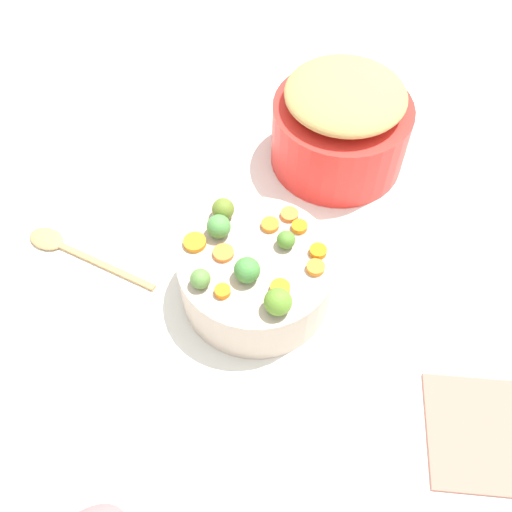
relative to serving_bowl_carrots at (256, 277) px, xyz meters
The scene contains 21 objects.
tabletop 0.08m from the serving_bowl_carrots, 93.48° to the left, with size 2.40×2.40×0.02m, color white.
serving_bowl_carrots is the anchor object (origin of this frame).
metal_pot 0.37m from the serving_bowl_carrots, 160.67° to the left, with size 0.27×0.27×0.14m, color red.
stuffing_mound 0.39m from the serving_bowl_carrots, 160.67° to the left, with size 0.23×0.23×0.06m, color tan.
carrot_slice_0 0.11m from the serving_bowl_carrots, 138.40° to the left, with size 0.03×0.03×0.01m, color orange.
carrot_slice_1 0.12m from the serving_bowl_carrots, 104.61° to the left, with size 0.03×0.03×0.01m, color orange.
carrot_slice_2 0.10m from the serving_bowl_carrots, 31.70° to the right, with size 0.03×0.03×0.01m, color orange.
carrot_slice_3 0.11m from the serving_bowl_carrots, 86.08° to the left, with size 0.03×0.03×0.01m, color orange.
carrot_slice_4 0.09m from the serving_bowl_carrots, 37.72° to the left, with size 0.03×0.03×0.01m, color orange.
carrot_slice_5 0.08m from the serving_bowl_carrots, 91.10° to the right, with size 0.03×0.03×0.01m, color orange.
carrot_slice_6 0.12m from the serving_bowl_carrots, 99.41° to the right, with size 0.04×0.04×0.01m, color orange.
carrot_slice_7 0.09m from the serving_bowl_carrots, 168.12° to the left, with size 0.03×0.03×0.01m, color orange.
carrot_slice_8 0.12m from the serving_bowl_carrots, 157.47° to the left, with size 0.03×0.03×0.01m, color orange.
brussels_sprout_0 0.09m from the serving_bowl_carrots, 126.45° to the left, with size 0.03×0.03×0.03m, color #4E812C.
brussels_sprout_1 0.08m from the serving_bowl_carrots, 14.45° to the right, with size 0.04×0.04×0.04m, color #428439.
brussels_sprout_2 0.11m from the serving_bowl_carrots, 122.67° to the right, with size 0.04×0.04×0.04m, color #4A893F.
brussels_sprout_3 0.12m from the serving_bowl_carrots, 27.76° to the left, with size 0.04×0.04×0.04m, color #598728.
brussels_sprout_4 0.12m from the serving_bowl_carrots, 53.71° to the right, with size 0.03×0.03×0.03m, color #57833B.
brussels_sprout_5 0.13m from the serving_bowl_carrots, 140.65° to the right, with size 0.04×0.04×0.04m, color olive.
wooden_spoon 0.37m from the serving_bowl_carrots, 97.59° to the right, with size 0.12×0.27×0.01m.
dish_towel 0.42m from the serving_bowl_carrots, 60.80° to the left, with size 0.18×0.15×0.01m, color #BB6C5B.
Camera 1 is at (0.52, 0.02, 0.90)m, focal length 40.08 mm.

